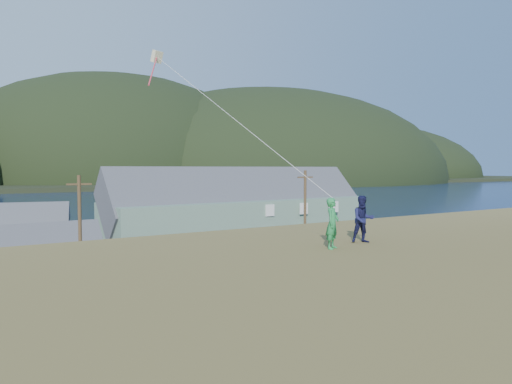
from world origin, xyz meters
TOP-DOWN VIEW (x-y plane):
  - ground at (0.00, 0.00)m, footprint 900.00×900.00m
  - grass_strip at (0.00, -2.00)m, footprint 110.00×8.00m
  - waterfront_lot at (0.00, 17.00)m, footprint 72.00×36.00m
  - wharf at (-6.00, 40.00)m, footprint 26.00×14.00m
  - far_shore at (0.00, 330.00)m, footprint 900.00×320.00m
  - far_hills at (35.59, 279.38)m, footprint 760.00×265.00m
  - lodge at (18.51, 20.03)m, footprint 35.21×11.65m
  - shed_white at (-5.09, 10.23)m, footprint 8.38×5.82m
  - shed_palegreen_far at (-6.46, 27.67)m, footprint 11.77×8.15m
  - utility_poles at (-1.99, 1.50)m, footprint 31.43×0.24m
  - kite_flyer_green at (0.57, -18.62)m, footprint 0.76×0.68m
  - kite_flyer_navy at (2.37, -18.22)m, footprint 1.04×0.95m
  - kite_rig at (-2.60, -10.15)m, footprint 2.20×4.70m

SIDE VIEW (x-z plane):
  - ground at x=0.00m, z-range 0.00..0.00m
  - grass_strip at x=0.00m, z-range 0.00..0.10m
  - waterfront_lot at x=0.00m, z-range 0.00..0.12m
  - wharf at x=-6.00m, z-range 0.00..0.90m
  - far_shore at x=0.00m, z-range 0.00..2.00m
  - far_hills at x=35.59m, z-range -69.50..73.50m
  - shed_white at x=-5.09m, z-range -0.75..5.74m
  - shed_palegreen_far at x=-6.46m, z-range -0.85..6.39m
  - lodge at x=18.51m, z-range -1.41..10.80m
  - utility_poles at x=-1.99m, z-range 0.04..9.68m
  - kite_flyer_navy at x=2.37m, z-range 7.20..8.94m
  - kite_flyer_green at x=0.57m, z-range 7.20..8.94m
  - kite_rig at x=-2.60m, z-range 9.25..20.47m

